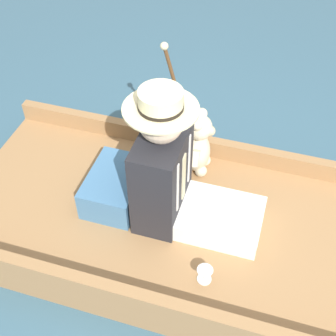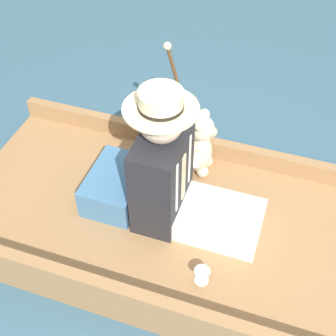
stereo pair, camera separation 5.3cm
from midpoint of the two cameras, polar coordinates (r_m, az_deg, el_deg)
ground_plane at (r=2.66m, az=2.87°, el=-8.83°), size 16.00×16.00×0.00m
punt_boat at (r=2.59m, az=2.94°, el=-7.68°), size 1.16×2.66×0.27m
seat_cushion at (r=2.60m, az=-6.98°, el=-2.31°), size 0.41×0.28×0.18m
seated_person at (r=2.34m, az=0.16°, el=-0.92°), size 0.38×0.71×0.80m
teddy_bear at (r=2.68m, az=3.18°, el=2.87°), size 0.29×0.17×0.41m
wine_glass at (r=2.29m, az=3.83°, el=-12.65°), size 0.08×0.08×0.08m
walking_cane at (r=2.60m, az=0.67°, el=8.84°), size 0.04×0.23×0.77m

